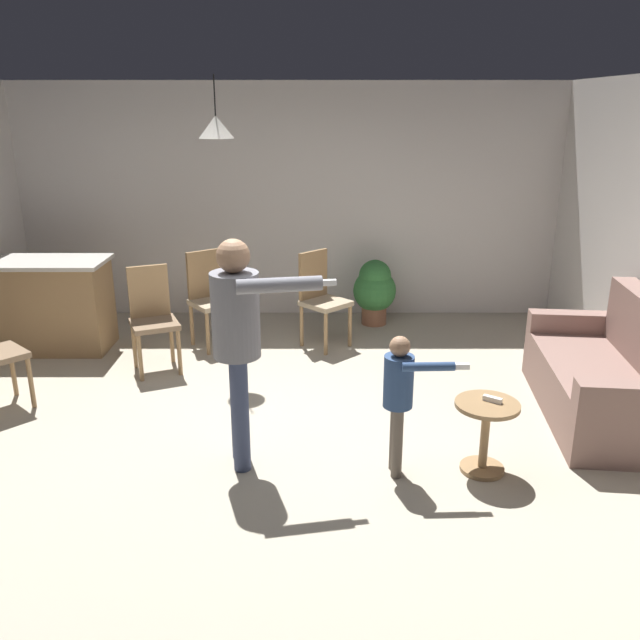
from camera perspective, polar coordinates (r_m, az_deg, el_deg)
The scene contains 13 objects.
ground at distance 5.15m, azimuth -3.80°, elevation -10.03°, with size 7.68×7.68×0.00m, color #B2A893.
wall_back at distance 7.81m, azimuth -2.40°, elevation 10.24°, with size 6.40×0.10×2.70m, color silver.
couch_floral at distance 5.81m, azimuth 24.02°, elevation -4.67°, with size 1.03×1.88×1.00m.
kitchen_counter at distance 7.29m, azimuth -22.40°, elevation 1.26°, with size 1.26×0.66×0.95m.
side_table_by_couch at distance 4.68m, azimuth 14.47°, elevation -9.18°, with size 0.44×0.44×0.52m.
person_adult at distance 4.40m, azimuth -6.91°, elevation -0.83°, with size 0.83×0.46×1.62m.
person_child at distance 4.42m, azimuth 7.20°, elevation -6.11°, with size 0.54×0.29×1.01m.
dining_chair_by_counter at distance 6.93m, azimuth -9.33°, elevation 2.18°, with size 0.59×0.59×1.00m.
dining_chair_near_wall at distance 6.83m, azimuth 0.31°, elevation 2.17°, with size 0.59×0.59×1.00m.
dining_chair_centre_back at distance 6.39m, azimuth -14.18°, elevation 0.46°, with size 0.55×0.55×1.00m.
potted_plant_corner at distance 7.56m, azimuth 5.04°, elevation 2.71°, with size 0.50×0.50×0.76m.
spare_remote_on_table at distance 4.62m, azimuth 15.06°, elevation -6.73°, with size 0.04×0.13×0.04m, color white.
ceiling_light_pendant at distance 6.23m, azimuth -8.81°, elevation 16.34°, with size 0.32×0.32×0.55m.
Camera 1 is at (0.36, -4.52, 2.44)m, focal length 36.65 mm.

